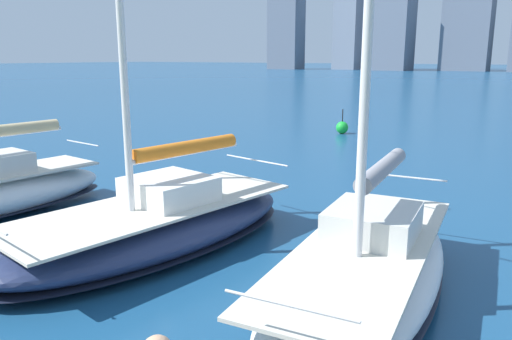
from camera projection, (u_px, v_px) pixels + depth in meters
name	position (u px, v px, depth m)	size (l,w,h in m)	color
sailboat_grey	(365.00, 265.00, 8.97)	(3.34, 7.90, 12.69)	silver
sailboat_orange	(155.00, 223.00, 11.37)	(4.21, 8.12, 11.17)	navy
channel_buoy	(342.00, 127.00, 28.56)	(0.70, 0.70, 1.40)	green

